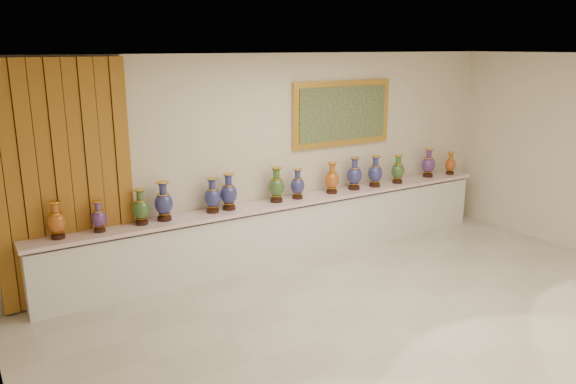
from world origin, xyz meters
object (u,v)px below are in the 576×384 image
counter (287,230)px  vase_1 (99,218)px  vase_0 (57,222)px  vase_2 (141,209)px

counter → vase_1: vase_1 is taller
vase_0 → vase_1: vase_0 is taller
vase_0 → vase_1: bearing=-1.0°
vase_2 → vase_1: bearing=-177.7°
vase_1 → counter: bearing=0.6°
vase_1 → vase_2: vase_2 is taller
vase_0 → vase_2: bearing=0.7°
vase_1 → vase_2: size_ratio=0.84×
vase_0 → vase_1: 0.48m
counter → vase_1: 2.78m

